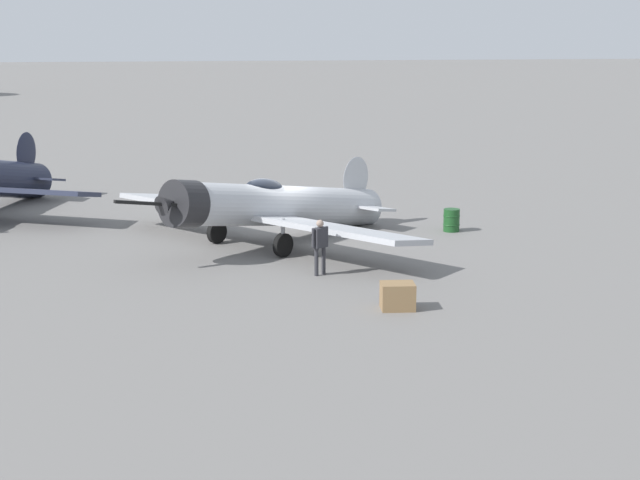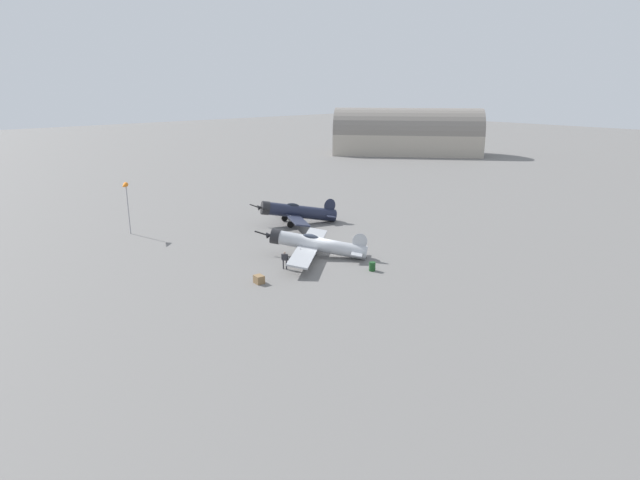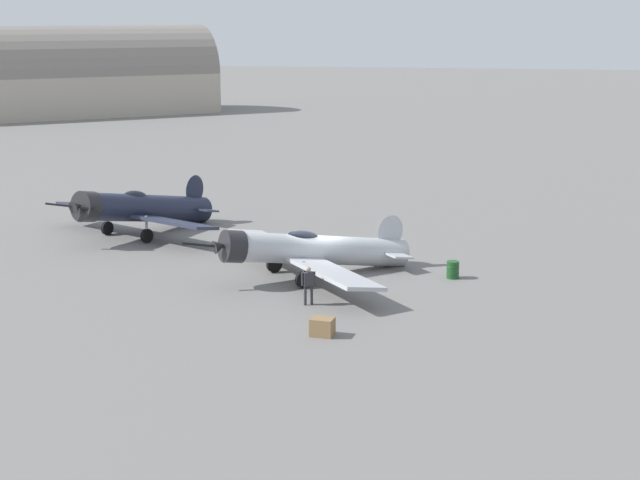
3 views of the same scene
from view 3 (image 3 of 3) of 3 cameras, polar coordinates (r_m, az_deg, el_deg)
ground_plane at (r=48.08m, az=-0.00°, el=-2.09°), size 400.00×400.00×0.00m
airplane_foreground at (r=47.51m, az=-0.58°, el=-0.61°), size 11.48×10.29×2.90m
airplane_mid_apron at (r=57.55m, az=-10.41°, el=1.82°), size 9.57×11.47×3.26m
ground_crew_mechanic at (r=43.01m, az=-0.68°, el=-2.46°), size 0.46×0.57×1.73m
equipment_crate at (r=39.09m, az=0.14°, el=-5.10°), size 0.81×0.98×0.73m
fuel_drum at (r=47.95m, az=7.76°, el=-1.73°), size 0.64×0.64×0.85m
distant_hangar at (r=130.93m, az=-14.29°, el=9.00°), size 32.68×35.66×12.45m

